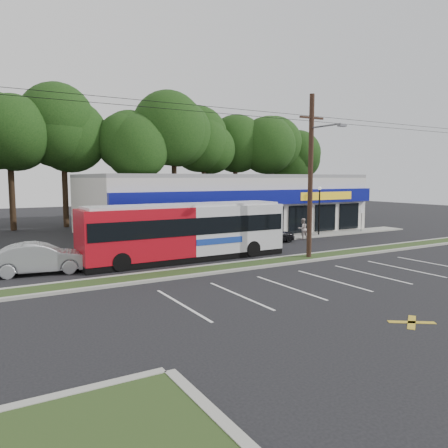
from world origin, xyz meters
TOP-DOWN VIEW (x-y plane):
  - ground at (0.00, 0.00)m, footprint 120.00×120.00m
  - grass_strip at (0.00, 1.00)m, footprint 40.00×1.60m
  - curb_south at (0.00, 0.15)m, footprint 40.00×0.25m
  - curb_north at (0.00, 1.85)m, footprint 40.00×0.25m
  - sidewalk at (5.00, 9.00)m, footprint 32.00×2.20m
  - strip_mall at (5.50, 15.91)m, footprint 25.00×12.55m
  - utility_pole at (2.83, 0.93)m, footprint 50.00×2.77m
  - lamp_post at (11.00, 8.80)m, footprint 0.30×0.30m
  - sign_post at (16.00, 8.57)m, footprint 0.45×0.10m
  - tree_line at (4.00, 26.00)m, footprint 46.76×6.76m
  - metrobus at (-3.72, 4.50)m, footprint 12.82×2.80m
  - car_dark at (4.88, 7.58)m, footprint 4.07×1.72m
  - car_silver at (-12.03, 4.88)m, footprint 5.15×2.37m
  - pedestrian_a at (2.22, 8.50)m, footprint 0.65×0.48m
  - pedestrian_b at (8.34, 7.81)m, footprint 0.93×0.77m

SIDE VIEW (x-z plane):
  - ground at x=0.00m, z-range 0.00..0.00m
  - sidewalk at x=5.00m, z-range 0.00..0.10m
  - grass_strip at x=0.00m, z-range 0.00..0.12m
  - curb_south at x=0.00m, z-range 0.00..0.14m
  - curb_north at x=0.00m, z-range 0.00..0.14m
  - car_dark at x=4.88m, z-range 0.00..1.37m
  - pedestrian_a at x=2.22m, z-range 0.00..1.63m
  - car_silver at x=-12.03m, z-range 0.00..1.64m
  - pedestrian_b at x=8.34m, z-range 0.00..1.73m
  - sign_post at x=16.00m, z-range 0.44..2.67m
  - metrobus at x=-3.72m, z-range 0.10..3.54m
  - strip_mall at x=5.50m, z-range 0.00..5.30m
  - lamp_post at x=11.00m, z-range 0.55..4.80m
  - utility_pole at x=2.83m, z-range 0.41..10.41m
  - tree_line at x=4.00m, z-range 2.50..14.33m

